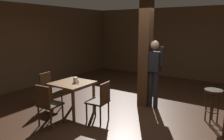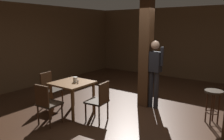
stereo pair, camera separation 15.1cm
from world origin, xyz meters
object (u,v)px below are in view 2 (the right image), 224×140
object	(u,v)px
chair_south	(47,102)
napkin_cup	(75,80)
salt_shaker	(78,82)
standing_person	(154,69)
chair_west	(50,88)
bar_stool_near	(213,98)
dining_table	(72,88)
chair_east	(100,100)

from	to	relation	value
chair_south	napkin_cup	size ratio (longest dim) A/B	7.11
salt_shaker	standing_person	xyz separation A→B (m)	(1.23, 1.46, 0.19)
chair_west	standing_person	world-z (taller)	standing_person
bar_stool_near	napkin_cup	bearing A→B (deg)	-155.17
dining_table	standing_person	world-z (taller)	standing_person
dining_table	chair_west	xyz separation A→B (m)	(-0.80, -0.02, -0.12)
napkin_cup	salt_shaker	distance (m)	0.13
chair_south	standing_person	world-z (taller)	standing_person
chair_west	bar_stool_near	world-z (taller)	chair_west
dining_table	chair_east	xyz separation A→B (m)	(0.83, -0.01, -0.12)
chair_south	salt_shaker	bearing A→B (deg)	79.43
salt_shaker	standing_person	size ratio (longest dim) A/B	0.04
chair_west	salt_shaker	size ratio (longest dim) A/B	11.62
chair_south	bar_stool_near	size ratio (longest dim) A/B	1.21
napkin_cup	standing_person	xyz separation A→B (m)	(1.36, 1.42, 0.17)
dining_table	bar_stool_near	xyz separation A→B (m)	(2.85, 1.33, -0.06)
napkin_cup	dining_table	bearing A→B (deg)	-146.72
dining_table	chair_south	bearing A→B (deg)	-87.24
standing_person	bar_stool_near	size ratio (longest dim) A/B	2.34
chair_east	chair_west	bearing A→B (deg)	-179.50
napkin_cup	chair_east	bearing A→B (deg)	-3.72
dining_table	chair_east	bearing A→B (deg)	-0.63
napkin_cup	standing_person	bearing A→B (deg)	46.27
salt_shaker	standing_person	distance (m)	1.92
chair_east	napkin_cup	bearing A→B (deg)	176.28
dining_table	chair_west	distance (m)	0.81
chair_east	bar_stool_near	distance (m)	2.43
chair_south	bar_stool_near	distance (m)	3.52
dining_table	standing_person	bearing A→B (deg)	45.80
napkin_cup	salt_shaker	bearing A→B (deg)	-17.60
dining_table	chair_east	size ratio (longest dim) A/B	0.95
chair_south	chair_east	size ratio (longest dim) A/B	1.00
napkin_cup	chair_west	bearing A→B (deg)	-175.75
standing_person	salt_shaker	bearing A→B (deg)	-130.27
napkin_cup	salt_shaker	world-z (taller)	napkin_cup
chair_south	chair_west	size ratio (longest dim) A/B	1.00
napkin_cup	standing_person	world-z (taller)	standing_person
dining_table	napkin_cup	distance (m)	0.22
standing_person	napkin_cup	bearing A→B (deg)	-133.73
chair_west	chair_east	bearing A→B (deg)	0.50
chair_east	napkin_cup	size ratio (longest dim) A/B	7.11
chair_west	bar_stool_near	bearing A→B (deg)	20.35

